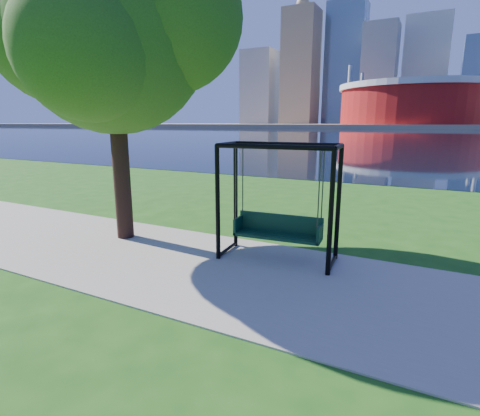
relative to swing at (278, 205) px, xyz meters
The scene contains 8 objects.
ground 1.49m from the swing, 133.50° to the right, with size 900.00×900.00×0.00m, color #1E5114.
path 1.75m from the swing, 117.88° to the right, with size 120.00×4.00×0.03m, color #9E937F.
river 101.38m from the swing, 90.34° to the left, with size 900.00×180.00×0.02m, color black.
far_bank 305.37m from the swing, 90.11° to the left, with size 900.00×228.00×2.00m, color #937F60.
stadium 234.97m from the swing, 92.59° to the left, with size 83.00×83.00×32.00m.
skyline 320.68m from the swing, 90.87° to the left, with size 392.00×66.00×96.50m.
swing is the anchor object (origin of this frame).
park_tree 5.60m from the swing, behind, with size 5.81×5.25×7.21m.
Camera 1 is at (3.42, -6.58, 2.91)m, focal length 28.00 mm.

